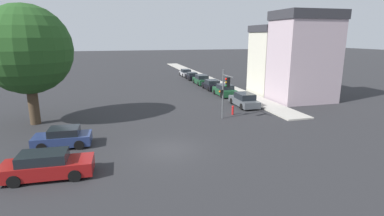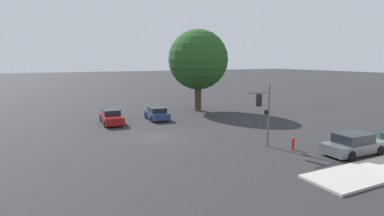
{
  "view_description": "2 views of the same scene",
  "coord_description": "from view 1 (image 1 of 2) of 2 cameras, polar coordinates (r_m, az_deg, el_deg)",
  "views": [
    {
      "loc": [
        -3.62,
        -19.31,
        7.66
      ],
      "look_at": [
        2.48,
        2.87,
        2.12
      ],
      "focal_mm": 28.0,
      "sensor_mm": 36.0,
      "label": 1
    },
    {
      "loc": [
        23.68,
        -8.41,
        6.51
      ],
      "look_at": [
        0.79,
        2.91,
        2.4
      ],
      "focal_mm": 28.0,
      "sensor_mm": 36.0,
      "label": 2
    }
  ],
  "objects": [
    {
      "name": "ground_plane",
      "position": [
        21.08,
        -4.48,
        -7.81
      ],
      "size": [
        300.0,
        300.0,
        0.0
      ],
      "primitive_type": "plane",
      "color": "#28282B"
    },
    {
      "name": "sidewalk_strip",
      "position": [
        56.46,
        2.34,
        5.8
      ],
      "size": [
        2.78,
        60.0,
        0.15
      ],
      "color": "#ADA89E",
      "rests_on": "ground_plane"
    },
    {
      "name": "rowhouse_backdrop",
      "position": [
        39.97,
        18.42,
        9.0
      ],
      "size": [
        7.15,
        10.63,
        10.51
      ],
      "color": "#B29EA8",
      "rests_on": "ground_plane"
    },
    {
      "name": "street_tree",
      "position": [
        29.36,
        -28.99,
        9.67
      ],
      "size": [
        7.57,
        7.57,
        10.34
      ],
      "color": "#423323",
      "rests_on": "ground_plane"
    },
    {
      "name": "traffic_signal",
      "position": [
        27.62,
        6.29,
        3.88
      ],
      "size": [
        0.64,
        2.19,
        4.67
      ],
      "rotation": [
        0.0,
        0.0,
        3.21
      ],
      "color": "#515456",
      "rests_on": "ground_plane"
    },
    {
      "name": "crossing_car_0",
      "position": [
        18.62,
        -25.9,
        -9.83
      ],
      "size": [
        4.86,
        2.07,
        1.48
      ],
      "rotation": [
        0.0,
        0.0,
        -0.04
      ],
      "color": "maroon",
      "rests_on": "ground_plane"
    },
    {
      "name": "crossing_car_1",
      "position": [
        23.15,
        -23.36,
        -5.2
      ],
      "size": [
        3.93,
        2.08,
        1.39
      ],
      "rotation": [
        0.0,
        0.0,
        3.1
      ],
      "color": "navy",
      "rests_on": "ground_plane"
    },
    {
      "name": "parked_car_0",
      "position": [
        33.86,
        9.9,
        1.49
      ],
      "size": [
        2.04,
        4.74,
        1.52
      ],
      "rotation": [
        0.0,
        0.0,
        1.55
      ],
      "color": "#4C5156",
      "rests_on": "ground_plane"
    },
    {
      "name": "parked_car_1",
      "position": [
        39.57,
        6.23,
        3.35
      ],
      "size": [
        2.03,
        4.28,
        1.51
      ],
      "rotation": [
        0.0,
        0.0,
        1.58
      ],
      "color": "#194728",
      "rests_on": "ground_plane"
    },
    {
      "name": "parked_car_2",
      "position": [
        44.12,
        3.79,
        4.4
      ],
      "size": [
        2.01,
        4.1,
        1.44
      ],
      "rotation": [
        0.0,
        0.0,
        1.57
      ],
      "color": "black",
      "rests_on": "ground_plane"
    },
    {
      "name": "parked_car_3",
      "position": [
        48.81,
        1.83,
        5.38
      ],
      "size": [
        2.09,
        4.72,
        1.58
      ],
      "rotation": [
        0.0,
        0.0,
        1.54
      ],
      "color": "#194728",
      "rests_on": "ground_plane"
    },
    {
      "name": "parked_car_4",
      "position": [
        54.25,
        0.0,
        6.09
      ],
      "size": [
        1.9,
        3.93,
        1.31
      ],
      "rotation": [
        0.0,
        0.0,
        1.55
      ],
      "color": "black",
      "rests_on": "ground_plane"
    },
    {
      "name": "parked_car_5",
      "position": [
        58.95,
        -1.2,
        6.71
      ],
      "size": [
        1.92,
        4.07,
        1.37
      ],
      "rotation": [
        0.0,
        0.0,
        1.56
      ],
      "color": "#B7B7BC",
      "rests_on": "ground_plane"
    },
    {
      "name": "fire_hydrant",
      "position": [
        30.15,
        7.77,
        -0.35
      ],
      "size": [
        0.22,
        0.22,
        0.92
      ],
      "color": "red",
      "rests_on": "ground_plane"
    }
  ]
}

